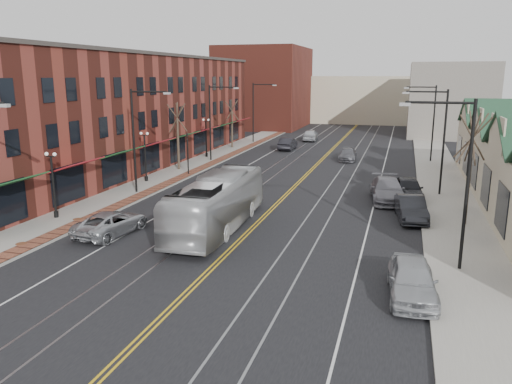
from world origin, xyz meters
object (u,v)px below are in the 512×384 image
Objects in this scene: parked_suv at (111,223)px; parked_car_a at (412,280)px; parked_car_d at (408,189)px; parked_car_b at (411,208)px; parked_car_c at (387,190)px; transit_bus at (217,203)px.

parked_suv is 1.05× the size of parked_car_a.
parked_car_b is at bearing -95.07° from parked_car_d.
parked_car_b is (0.04, 12.10, -0.04)m from parked_car_a.
parked_car_c is (-1.62, 16.86, 0.03)m from parked_car_a.
parked_car_d reaches higher than parked_car_c.
parked_car_d is at bearing 86.46° from parked_car_a.
parked_car_a reaches higher than parked_car_b.
parked_suv is 0.87× the size of parked_car_c.
parked_car_d is at bearing -136.91° from transit_bus.
transit_bus is at bearing -140.98° from parked_car_c.
parked_car_a is at bearing -98.07° from parked_car_b.
parked_car_d reaches higher than parked_car_b.
parked_car_a is (16.87, -3.99, 0.11)m from parked_suv.
parked_car_b is at bearing -147.90° from parked_suv.
parked_car_a is at bearing -96.42° from parked_car_d.
parked_car_b is 5.04m from parked_car_c.
transit_bus reaches higher than parked_car_b.
parked_suv is at bearing 162.69° from parked_car_a.
parked_car_b is 0.95× the size of parked_car_d.
parked_car_c is at bearing 91.48° from parked_car_a.
parked_car_d reaches higher than parked_suv.
transit_bus is at bearing -147.26° from parked_suv.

